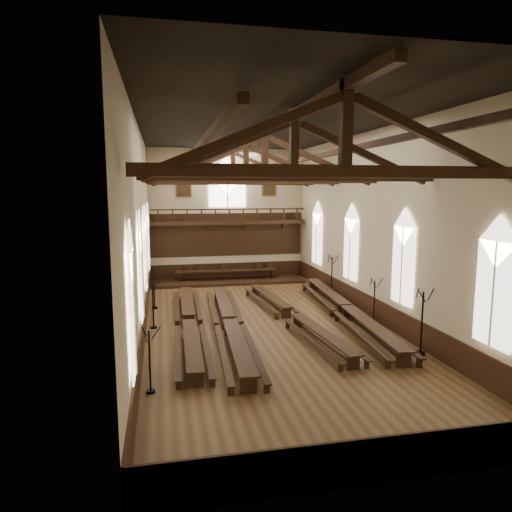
% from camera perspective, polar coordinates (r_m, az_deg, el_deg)
% --- Properties ---
extents(ground, '(26.00, 26.00, 0.00)m').
position_cam_1_polar(ground, '(23.65, 1.04, -8.67)').
color(ground, brown).
rests_on(ground, ground).
extents(room_walls, '(26.00, 26.00, 26.00)m').
position_cam_1_polar(room_walls, '(22.63, 1.09, 7.17)').
color(room_walls, beige).
rests_on(room_walls, ground).
extents(wainscot_band, '(12.00, 26.00, 1.20)m').
position_cam_1_polar(wainscot_band, '(23.49, 1.05, -7.27)').
color(wainscot_band, '#381C10').
rests_on(wainscot_band, ground).
extents(side_windows, '(11.85, 19.80, 4.50)m').
position_cam_1_polar(side_windows, '(22.84, 1.07, 0.34)').
color(side_windows, white).
rests_on(side_windows, room_walls).
extents(end_window, '(2.80, 0.12, 3.80)m').
position_cam_1_polar(end_window, '(35.32, -3.61, 8.80)').
color(end_window, white).
rests_on(end_window, room_walls).
extents(minstrels_gallery, '(11.80, 1.24, 3.70)m').
position_cam_1_polar(minstrels_gallery, '(35.21, -3.51, 3.39)').
color(minstrels_gallery, '#371E11').
rests_on(minstrels_gallery, room_walls).
extents(portraits, '(7.75, 0.09, 1.45)m').
position_cam_1_polar(portraits, '(35.32, -3.61, 8.60)').
color(portraits, brown).
rests_on(portraits, room_walls).
extents(roof_trusses, '(11.70, 25.70, 2.80)m').
position_cam_1_polar(roof_trusses, '(22.66, 1.10, 11.62)').
color(roof_trusses, '#371E11').
rests_on(roof_trusses, room_walls).
extents(refectory_row_a, '(1.61, 14.02, 0.71)m').
position_cam_1_polar(refectory_row_a, '(22.89, -8.33, -7.99)').
color(refectory_row_a, '#371E11').
rests_on(refectory_row_a, ground).
extents(refectory_row_b, '(1.88, 14.45, 0.75)m').
position_cam_1_polar(refectory_row_b, '(22.43, -3.28, -8.18)').
color(refectory_row_b, '#371E11').
rests_on(refectory_row_b, ground).
extents(refectory_row_c, '(1.90, 13.79, 0.67)m').
position_cam_1_polar(refectory_row_c, '(24.02, 4.48, -7.21)').
color(refectory_row_c, '#371E11').
rests_on(refectory_row_c, ground).
extents(refectory_row_d, '(2.13, 14.71, 0.77)m').
position_cam_1_polar(refectory_row_d, '(25.21, 11.27, -6.43)').
color(refectory_row_d, '#371E11').
rests_on(refectory_row_d, ground).
extents(dais, '(11.40, 3.14, 0.21)m').
position_cam_1_polar(dais, '(34.47, -3.68, -3.10)').
color(dais, '#381C10').
rests_on(dais, ground).
extents(high_table, '(7.55, 1.02, 0.71)m').
position_cam_1_polar(high_table, '(34.33, -3.69, -1.95)').
color(high_table, '#371E11').
rests_on(high_table, dais).
extents(high_chairs, '(7.72, 0.53, 1.10)m').
position_cam_1_polar(high_chairs, '(35.06, -3.87, -1.73)').
color(high_chairs, '#371E11').
rests_on(high_chairs, dais).
extents(candelabrum_left_near, '(0.64, 0.71, 2.33)m').
position_cam_1_polar(candelabrum_left_near, '(16.44, -13.10, -14.06)').
color(candelabrum_left_near, black).
rests_on(candelabrum_left_near, ground).
extents(candelabrum_left_mid, '(0.75, 0.77, 2.56)m').
position_cam_1_polar(candelabrum_left_mid, '(23.56, -12.72, -6.98)').
color(candelabrum_left_mid, black).
rests_on(candelabrum_left_mid, ground).
extents(candelabrum_left_far, '(0.75, 0.74, 2.52)m').
position_cam_1_polar(candelabrum_left_far, '(27.36, -12.59, -4.87)').
color(candelabrum_left_far, black).
rests_on(candelabrum_left_far, ground).
extents(candelabrum_right_near, '(0.84, 0.86, 2.87)m').
position_cam_1_polar(candelabrum_right_near, '(20.65, 19.95, -9.20)').
color(candelabrum_right_near, black).
rests_on(candelabrum_right_near, ground).
extents(candelabrum_right_mid, '(0.70, 0.75, 2.45)m').
position_cam_1_polar(candelabrum_right_mid, '(24.36, 14.51, -6.62)').
color(candelabrum_right_mid, black).
rests_on(candelabrum_right_mid, ground).
extents(candelabrum_right_far, '(0.75, 0.86, 2.81)m').
position_cam_1_polar(candelabrum_right_far, '(29.66, 9.42, -3.59)').
color(candelabrum_right_far, black).
rests_on(candelabrum_right_far, ground).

